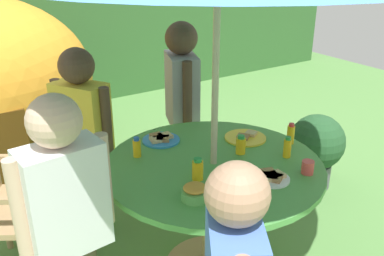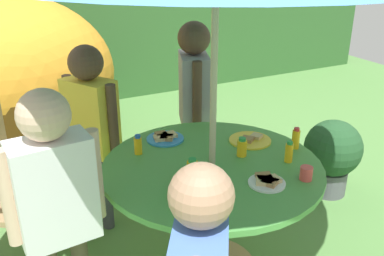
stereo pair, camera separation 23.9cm
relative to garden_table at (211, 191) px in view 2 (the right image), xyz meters
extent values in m
cube|color=#33602D|center=(0.00, 3.68, 0.42)|extent=(9.00, 0.70, 1.98)
cylinder|color=tan|center=(0.00, 0.00, -0.21)|extent=(0.12, 0.12, 0.72)
cylinder|color=#519E47|center=(0.00, 0.00, 0.16)|extent=(1.23, 1.23, 0.03)
cylinder|color=#B7AD8C|center=(0.00, 0.00, 0.48)|extent=(0.04, 0.04, 2.10)
cylinder|color=tan|center=(-0.68, 0.69, -0.35)|extent=(0.04, 0.04, 0.44)
cylinder|color=tan|center=(-1.02, 0.90, -0.35)|extent=(0.04, 0.04, 0.44)
cube|color=tan|center=(-0.97, 0.59, -0.11)|extent=(0.64, 0.67, 0.04)
cube|color=tan|center=(-0.85, 0.80, 0.11)|extent=(0.39, 0.26, 0.03)
cylinder|color=black|center=(-0.97, 2.27, -0.57)|extent=(2.25, 2.25, 0.01)
cube|color=#4B310D|center=(-1.00, 1.42, -0.15)|extent=(0.60, 0.05, 0.69)
cylinder|color=#595960|center=(1.31, 0.38, -0.47)|extent=(0.28, 0.28, 0.20)
sphere|color=#234C28|center=(1.31, 0.38, -0.17)|extent=(0.45, 0.45, 0.45)
cylinder|color=brown|center=(0.35, 0.93, -0.26)|extent=(0.09, 0.09, 0.62)
cylinder|color=brown|center=(0.29, 0.79, -0.26)|extent=(0.09, 0.09, 0.62)
cube|color=#99999E|center=(0.32, 0.86, 0.31)|extent=(0.31, 0.41, 0.53)
cylinder|color=#4C3828|center=(0.39, 1.05, 0.34)|extent=(0.07, 0.07, 0.47)
cylinder|color=#4C3828|center=(0.25, 0.67, 0.34)|extent=(0.07, 0.07, 0.47)
sphere|color=#4C3828|center=(0.32, 0.86, 0.70)|extent=(0.24, 0.24, 0.24)
cylinder|color=#3F3F47|center=(-0.51, 0.84, -0.28)|extent=(0.08, 0.08, 0.59)
cylinder|color=#3F3F47|center=(-0.43, 0.72, -0.28)|extent=(0.08, 0.08, 0.59)
cube|color=yellow|center=(-0.47, 0.78, 0.27)|extent=(0.34, 0.39, 0.50)
cylinder|color=#4C3828|center=(-0.57, 0.95, 0.29)|extent=(0.06, 0.06, 0.45)
cylinder|color=#4C3828|center=(-0.37, 0.62, 0.29)|extent=(0.06, 0.06, 0.45)
sphere|color=#4C3828|center=(-0.47, 0.78, 0.63)|extent=(0.22, 0.22, 0.22)
cube|color=white|center=(-0.86, -0.08, 0.28)|extent=(0.36, 0.22, 0.51)
cylinder|color=#D8B293|center=(-1.05, -0.10, 0.31)|extent=(0.06, 0.06, 0.46)
cylinder|color=#D8B293|center=(-0.66, -0.06, 0.31)|extent=(0.06, 0.06, 0.46)
sphere|color=#D8B293|center=(-0.86, -0.08, 0.65)|extent=(0.23, 0.23, 0.23)
cylinder|color=tan|center=(-0.41, -0.67, 0.26)|extent=(0.06, 0.06, 0.43)
sphere|color=tan|center=(-0.51, -0.82, 0.58)|extent=(0.21, 0.21, 0.21)
cylinder|color=#66B259|center=(-0.29, -0.25, 0.20)|extent=(0.13, 0.13, 0.05)
ellipsoid|color=gold|center=(-0.29, -0.25, 0.24)|extent=(0.11, 0.11, 0.03)
cylinder|color=yellow|center=(0.36, 0.16, 0.18)|extent=(0.26, 0.26, 0.01)
cube|color=tan|center=(0.41, 0.16, 0.20)|extent=(0.09, 0.09, 0.02)
cube|color=#9E7547|center=(0.33, 0.15, 0.20)|extent=(0.10, 0.10, 0.02)
cylinder|color=white|center=(0.15, -0.31, 0.18)|extent=(0.19, 0.19, 0.01)
cube|color=tan|center=(0.18, -0.32, 0.20)|extent=(0.07, 0.07, 0.02)
cube|color=#9E7547|center=(0.15, -0.28, 0.20)|extent=(0.10, 0.10, 0.02)
cube|color=tan|center=(0.13, -0.31, 0.20)|extent=(0.11, 0.11, 0.02)
cube|color=#9E7547|center=(0.15, -0.33, 0.20)|extent=(0.10, 0.10, 0.02)
cylinder|color=#338CD8|center=(-0.10, 0.42, 0.18)|extent=(0.23, 0.23, 0.01)
cube|color=tan|center=(-0.07, 0.43, 0.20)|extent=(0.08, 0.08, 0.02)
cube|color=#9E7547|center=(-0.11, 0.46, 0.20)|extent=(0.07, 0.07, 0.02)
cube|color=tan|center=(-0.14, 0.41, 0.20)|extent=(0.09, 0.09, 0.02)
cube|color=#9E7547|center=(-0.10, 0.40, 0.20)|extent=(0.11, 0.11, 0.02)
cylinder|color=yellow|center=(-0.32, 0.31, 0.23)|extent=(0.05, 0.05, 0.10)
cylinder|color=blue|center=(-0.32, 0.31, 0.29)|extent=(0.03, 0.03, 0.02)
cylinder|color=yellow|center=(0.40, -0.17, 0.23)|extent=(0.04, 0.04, 0.11)
cylinder|color=green|center=(0.40, -0.17, 0.29)|extent=(0.03, 0.03, 0.02)
cylinder|color=yellow|center=(0.20, 0.02, 0.22)|extent=(0.06, 0.06, 0.10)
cylinder|color=green|center=(0.20, 0.02, 0.28)|extent=(0.04, 0.04, 0.02)
cylinder|color=yellow|center=(-0.17, -0.10, 0.23)|extent=(0.06, 0.06, 0.10)
cylinder|color=green|center=(-0.17, -0.10, 0.29)|extent=(0.04, 0.04, 0.02)
cylinder|color=yellow|center=(0.55, -0.04, 0.23)|extent=(0.05, 0.05, 0.11)
cylinder|color=red|center=(0.55, -0.04, 0.30)|extent=(0.03, 0.03, 0.02)
cylinder|color=#E04C47|center=(0.35, -0.37, 0.21)|extent=(0.07, 0.07, 0.07)
camera|label=1|loc=(-1.25, -1.72, 1.31)|focal=40.06mm
camera|label=2|loc=(-1.05, -1.84, 1.31)|focal=40.06mm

